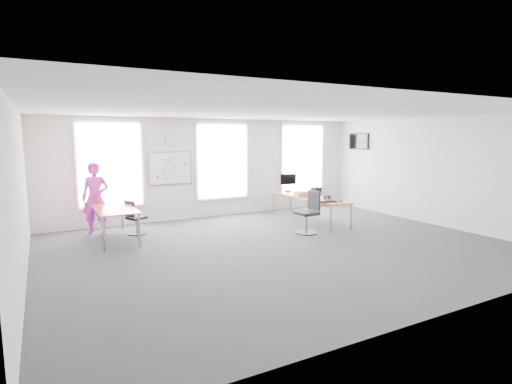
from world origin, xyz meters
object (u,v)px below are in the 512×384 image
chair_left (135,220)px  monitor (288,181)px  keyboard (328,202)px  chair_right (309,215)px  desk_left (113,209)px  headphones (327,198)px  person (95,198)px  desk_right (309,198)px

chair_left → monitor: size_ratio=1.57×
keyboard → chair_right: bearing=-156.6°
keyboard → monitor: monitor is taller
keyboard → monitor: size_ratio=0.83×
keyboard → desk_left: bearing=175.9°
chair_left → keyboard: 5.03m
monitor → desk_left: bearing=-157.6°
chair_left → desk_left: bearing=90.5°
chair_left → headphones: bearing=-129.5°
person → chair_left: bearing=-9.4°
desk_left → person: bearing=112.2°
desk_right → person: 5.81m
chair_right → chair_left: size_ratio=1.24×
desk_left → person: person is taller
chair_right → keyboard: 0.78m
monitor → desk_right: bearing=-76.4°
desk_left → monitor: bearing=6.8°
desk_left → headphones: (5.47, -1.22, 0.06)m
desk_right → desk_left: desk_left is taller
person → chair_right: bearing=-5.3°
desk_right → monitor: bearing=87.9°
desk_right → chair_left: 4.89m
keyboard → desk_right: bearing=94.9°
desk_left → chair_right: bearing=-21.0°
chair_left → monitor: 4.93m
desk_left → keyboard: (5.21, -1.60, 0.02)m
person → desk_left: bearing=-45.9°
chair_left → headphones: chair_left is taller
desk_right → headphones: size_ratio=16.32×
monitor → chair_left: bearing=-159.5°
desk_right → desk_left: size_ratio=1.39×
desk_left → headphones: bearing=-12.6°
desk_right → desk_left: (-5.36, 0.52, 0.04)m
headphones → chair_right: bearing=-155.0°
keyboard → headphones: bearing=67.9°
desk_left → monitor: size_ratio=3.87×
desk_left → person: size_ratio=1.19×
keyboard → headphones: headphones is taller
desk_left → chair_right: 4.82m
chair_left → headphones: size_ratio=4.76×
chair_left → chair_right: bearing=-139.4°
chair_right → person: person is taller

